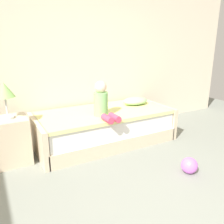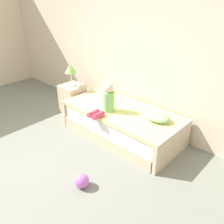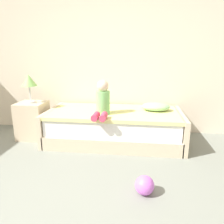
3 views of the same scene
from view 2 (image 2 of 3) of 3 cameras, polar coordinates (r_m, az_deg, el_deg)
ground_plane at (r=3.75m, az=-25.40°, el=-14.14°), size 9.20×9.20×0.00m
wall_rear at (r=4.49m, az=2.83°, el=16.03°), size 7.20×0.10×2.90m
bed at (r=4.18m, az=2.34°, el=-2.56°), size 2.11×1.00×0.50m
nightstand at (r=5.03m, az=-9.44°, el=3.18°), size 0.44×0.44×0.60m
table_lamp at (r=4.81m, az=-10.01°, el=10.11°), size 0.24×0.24×0.45m
child_figure at (r=3.90m, az=-1.31°, el=2.78°), size 0.20×0.51×0.50m
pillow at (r=3.77m, az=10.85°, el=-1.08°), size 0.44×0.30×0.13m
toy_ball at (r=3.25m, az=-7.35°, el=-16.18°), size 0.19×0.19×0.19m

